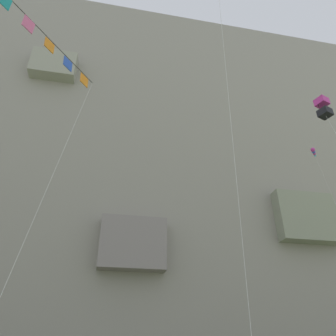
# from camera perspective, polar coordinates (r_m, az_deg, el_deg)

# --- Properties ---
(cliff_face) EXTENTS (180.00, 34.01, 77.46)m
(cliff_face) POSITION_cam_1_polar(r_m,az_deg,el_deg) (76.51, -6.52, -0.96)
(cliff_face) COLOR gray
(cliff_face) RESTS_ON ground
(kite_banner_upper_left) EXTENTS (4.27, 5.46, 13.71)m
(kite_banner_upper_left) POSITION_cam_1_polar(r_m,az_deg,el_deg) (15.37, -21.74, 20.21)
(kite_banner_upper_left) COLOR black
(kite_banner_upper_left) RESTS_ON ground
(kite_windsock_high_right) EXTENTS (3.27, 3.55, 28.06)m
(kite_windsock_high_right) POSITION_cam_1_polar(r_m,az_deg,el_deg) (52.17, 24.30, 2.54)
(kite_windsock_high_right) COLOR #CC3399
(kite_windsock_high_right) RESTS_ON ground
(kite_box_high_center) EXTENTS (2.26, 4.78, 14.41)m
(kite_box_high_center) POSITION_cam_1_polar(r_m,az_deg,el_deg) (20.36, 25.74, 9.45)
(kite_box_high_center) COLOR #CC3399
(kite_box_high_center) RESTS_ON ground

